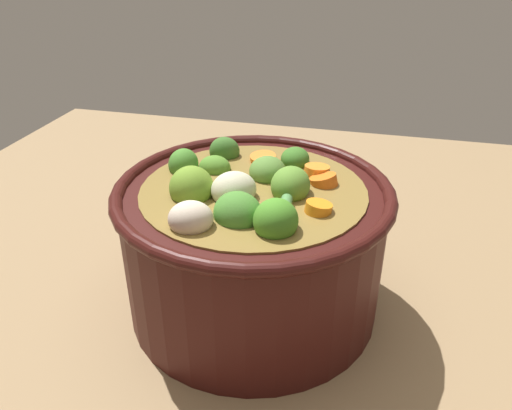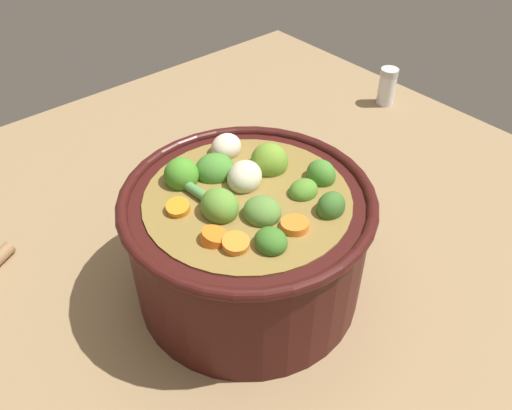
{
  "view_description": "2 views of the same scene",
  "coord_description": "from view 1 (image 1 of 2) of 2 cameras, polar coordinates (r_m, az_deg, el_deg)",
  "views": [
    {
      "loc": [
        -0.1,
        0.41,
        0.36
      ],
      "look_at": [
        -0.0,
        0.0,
        0.12
      ],
      "focal_mm": 35.3,
      "sensor_mm": 36.0,
      "label": 1
    },
    {
      "loc": [
        -0.26,
        -0.32,
        0.48
      ],
      "look_at": [
        0.01,
        -0.01,
        0.13
      ],
      "focal_mm": 36.84,
      "sensor_mm": 36.0,
      "label": 2
    }
  ],
  "objects": [
    {
      "name": "cooking_pot",
      "position": [
        0.51,
        -0.32,
        -4.35
      ],
      "size": [
        0.27,
        0.27,
        0.17
      ],
      "color": "#38110F",
      "rests_on": "ground_plane"
    },
    {
      "name": "ground_plane",
      "position": [
        0.55,
        -0.27,
        -10.94
      ],
      "size": [
        1.1,
        1.1,
        0.0
      ],
      "primitive_type": "plane",
      "color": "#8C704C"
    }
  ]
}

